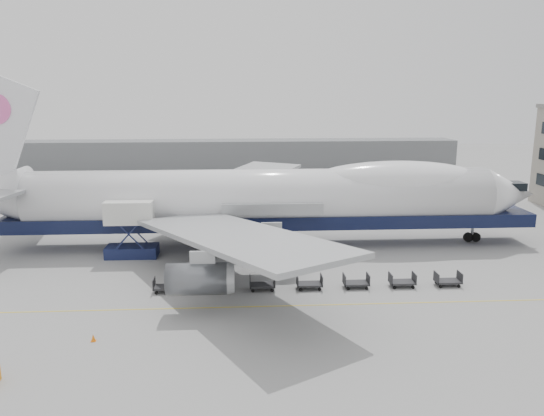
{
  "coord_description": "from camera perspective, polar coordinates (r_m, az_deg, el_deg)",
  "views": [
    {
      "loc": [
        -2.4,
        -47.25,
        17.52
      ],
      "look_at": [
        0.79,
        6.0,
        5.74
      ],
      "focal_mm": 35.0,
      "sensor_mm": 36.0,
      "label": 1
    }
  ],
  "objects": [
    {
      "name": "ground",
      "position": [
        50.45,
        -0.49,
        -7.87
      ],
      "size": [
        260.0,
        260.0,
        0.0
      ],
      "primitive_type": "plane",
      "color": "gray",
      "rests_on": "ground"
    },
    {
      "name": "apron_line",
      "position": [
        44.88,
        -0.09,
        -10.52
      ],
      "size": [
        60.0,
        0.15,
        0.01
      ],
      "primitive_type": "cube",
      "color": "gold",
      "rests_on": "ground"
    },
    {
      "name": "hangar",
      "position": [
        118.33,
        -7.12,
        5.55
      ],
      "size": [
        110.0,
        8.0,
        7.0
      ],
      "primitive_type": "cube",
      "color": "slate",
      "rests_on": "ground"
    },
    {
      "name": "airliner",
      "position": [
        60.51,
        -0.48,
        1.11
      ],
      "size": [
        67.0,
        55.3,
        19.98
      ],
      "color": "white",
      "rests_on": "ground"
    },
    {
      "name": "catering_truck",
      "position": [
        58.72,
        -14.95,
        -1.83
      ],
      "size": [
        5.5,
        3.86,
        6.21
      ],
      "rotation": [
        0.0,
        0.0,
        -0.0
      ],
      "color": "#171F47",
      "rests_on": "ground"
    },
    {
      "name": "traffic_cone",
      "position": [
        41.09,
        -18.67,
        -13.09
      ],
      "size": [
        0.36,
        0.36,
        0.54
      ],
      "rotation": [
        0.0,
        0.0,
        -0.27
      ],
      "color": "orange",
      "rests_on": "ground"
    },
    {
      "name": "dolly_0",
      "position": [
        48.6,
        -11.27,
        -8.26
      ],
      "size": [
        2.3,
        1.35,
        1.3
      ],
      "color": "#2D2D30",
      "rests_on": "ground"
    },
    {
      "name": "dolly_1",
      "position": [
        48.2,
        -6.18,
        -8.26
      ],
      "size": [
        2.3,
        1.35,
        1.3
      ],
      "color": "#2D2D30",
      "rests_on": "ground"
    },
    {
      "name": "dolly_2",
      "position": [
        48.17,
        -1.05,
        -8.2
      ],
      "size": [
        2.3,
        1.35,
        1.3
      ],
      "color": "#2D2D30",
      "rests_on": "ground"
    },
    {
      "name": "dolly_3",
      "position": [
        48.52,
        4.04,
        -8.08
      ],
      "size": [
        2.3,
        1.35,
        1.3
      ],
      "color": "#2D2D30",
      "rests_on": "ground"
    },
    {
      "name": "dolly_4",
      "position": [
        49.24,
        9.02,
        -7.89
      ],
      "size": [
        2.3,
        1.35,
        1.3
      ],
      "color": "#2D2D30",
      "rests_on": "ground"
    },
    {
      "name": "dolly_5",
      "position": [
        50.31,
        13.82,
        -7.66
      ],
      "size": [
        2.3,
        1.35,
        1.3
      ],
      "color": "#2D2D30",
      "rests_on": "ground"
    },
    {
      "name": "dolly_6",
      "position": [
        51.71,
        18.38,
        -7.39
      ],
      "size": [
        2.3,
        1.35,
        1.3
      ],
      "color": "#2D2D30",
      "rests_on": "ground"
    }
  ]
}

